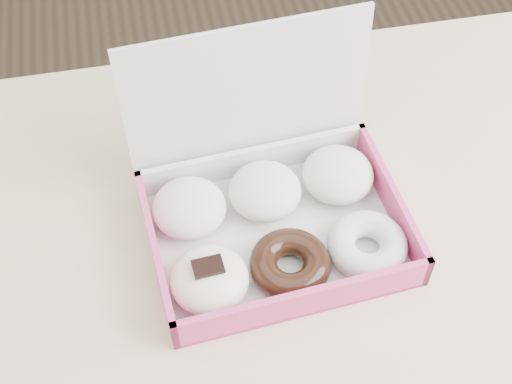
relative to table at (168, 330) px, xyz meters
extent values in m
cube|color=#D2BC8A|center=(0.00, 0.00, 0.06)|extent=(1.20, 0.80, 0.04)
cylinder|color=#D2BC8A|center=(0.55, 0.35, -0.32)|extent=(0.05, 0.05, 0.71)
cube|color=silver|center=(0.14, 0.05, 0.08)|extent=(0.31, 0.24, 0.01)
cube|color=#D43F77|center=(0.15, -0.05, 0.10)|extent=(0.29, 0.03, 0.05)
cube|color=silver|center=(0.14, 0.16, 0.10)|extent=(0.29, 0.03, 0.05)
cube|color=#D43F77|center=(0.00, 0.04, 0.10)|extent=(0.02, 0.22, 0.05)
cube|color=#D43F77|center=(0.29, 0.06, 0.10)|extent=(0.02, 0.22, 0.05)
cube|color=silver|center=(0.13, 0.18, 0.19)|extent=(0.29, 0.04, 0.22)
ellipsoid|color=white|center=(0.05, 0.10, 0.11)|extent=(0.09, 0.09, 0.05)
ellipsoid|color=white|center=(0.14, 0.10, 0.11)|extent=(0.09, 0.09, 0.05)
ellipsoid|color=white|center=(0.23, 0.11, 0.11)|extent=(0.09, 0.09, 0.05)
ellipsoid|color=#F0E5BD|center=(0.06, -0.01, 0.11)|extent=(0.09, 0.09, 0.05)
cube|color=black|center=(0.06, -0.01, 0.14)|extent=(0.04, 0.03, 0.00)
torus|color=black|center=(0.15, 0.00, 0.10)|extent=(0.10, 0.10, 0.03)
torus|color=silver|center=(0.24, 0.01, 0.10)|extent=(0.10, 0.10, 0.03)
camera|label=1|loc=(0.03, -0.41, 0.78)|focal=50.00mm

